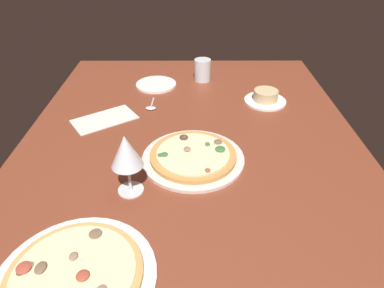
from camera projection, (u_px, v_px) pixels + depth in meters
dining_table at (191, 150)px, 110.25cm from camera, size 150.00×110.00×4.00cm
pizza_main at (193, 156)px, 101.96cm from camera, size 30.34×30.34×3.34cm
pizza_side at (74, 277)px, 68.24cm from camera, size 32.49×32.49×3.40cm
ramekin_on_saucer at (265, 97)px, 132.88cm from camera, size 16.14×16.14×4.86cm
wine_glass_far at (126, 153)px, 84.42cm from camera, size 8.14×8.14×17.18cm
water_glass at (202, 71)px, 149.32cm from camera, size 7.11×7.11×9.25cm
side_plate at (156, 84)px, 146.50cm from camera, size 17.05×17.05×0.90cm
paper_menu at (104, 119)px, 122.41cm from camera, size 22.12×24.61×0.30cm
spoon at (151, 107)px, 129.71cm from camera, size 10.12×4.10×1.00cm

